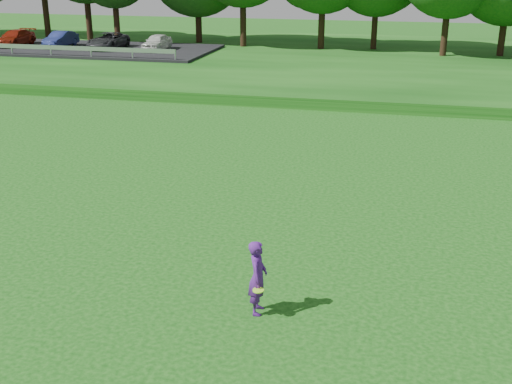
# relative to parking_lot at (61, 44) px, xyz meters

# --- Properties ---
(ground) EXTENTS (140.00, 140.00, 0.00)m
(ground) POSITION_rel_parking_lot_xyz_m (23.90, -32.81, -1.03)
(ground) COLOR #0D410C
(ground) RESTS_ON ground
(berm) EXTENTS (130.00, 30.00, 0.60)m
(berm) POSITION_rel_parking_lot_xyz_m (23.90, 1.19, -0.73)
(berm) COLOR #0D410C
(berm) RESTS_ON ground
(walking_path) EXTENTS (130.00, 1.60, 0.04)m
(walking_path) POSITION_rel_parking_lot_xyz_m (23.90, -12.81, -1.01)
(walking_path) COLOR gray
(walking_path) RESTS_ON ground
(parking_lot) EXTENTS (24.00, 9.00, 1.38)m
(parking_lot) POSITION_rel_parking_lot_xyz_m (0.00, 0.00, 0.00)
(parking_lot) COLOR black
(parking_lot) RESTS_ON berm
(woman) EXTENTS (0.47, 0.73, 1.69)m
(woman) POSITION_rel_parking_lot_xyz_m (23.78, -33.79, -0.19)
(woman) COLOR #521C7F
(woman) RESTS_ON ground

